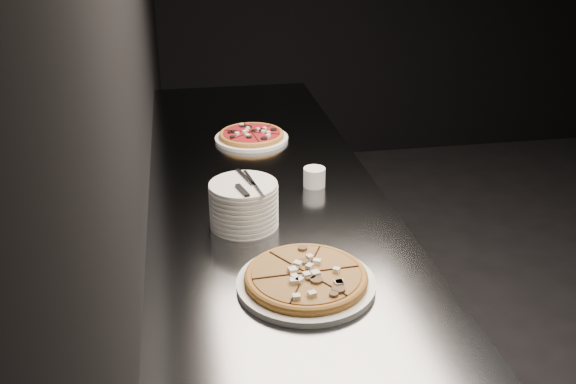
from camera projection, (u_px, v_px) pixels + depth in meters
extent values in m
cube|color=black|center=(133.00, 44.00, 1.83)|extent=(0.02, 5.00, 2.80)
cube|color=slate|center=(266.00, 307.00, 2.29)|extent=(0.70, 2.40, 0.90)
cube|color=slate|center=(264.00, 191.00, 2.09)|extent=(0.74, 2.44, 0.02)
cylinder|color=white|center=(306.00, 284.00, 1.56)|extent=(0.34, 0.34, 0.02)
cylinder|color=#BD8338|center=(306.00, 279.00, 1.56)|extent=(0.31, 0.31, 0.01)
torus|color=#BD8338|center=(306.00, 276.00, 1.55)|extent=(0.32, 0.32, 0.02)
cylinder|color=gold|center=(306.00, 275.00, 1.55)|extent=(0.28, 0.28, 0.01)
cylinder|color=white|center=(252.00, 138.00, 2.49)|extent=(0.28, 0.28, 0.01)
cylinder|color=#BD8338|center=(252.00, 136.00, 2.48)|extent=(0.32, 0.32, 0.01)
torus|color=#BD8338|center=(252.00, 134.00, 2.48)|extent=(0.33, 0.33, 0.02)
cylinder|color=#A51822|center=(251.00, 133.00, 2.48)|extent=(0.29, 0.29, 0.01)
cylinder|color=white|center=(244.00, 222.00, 1.85)|extent=(0.19, 0.19, 0.01)
cylinder|color=white|center=(244.00, 218.00, 1.85)|extent=(0.19, 0.19, 0.01)
cylinder|color=white|center=(244.00, 213.00, 1.84)|extent=(0.19, 0.19, 0.01)
cylinder|color=white|center=(244.00, 209.00, 1.83)|extent=(0.19, 0.19, 0.01)
cylinder|color=white|center=(244.00, 204.00, 1.83)|extent=(0.19, 0.19, 0.01)
cylinder|color=white|center=(244.00, 200.00, 1.82)|extent=(0.19, 0.19, 0.01)
cylinder|color=white|center=(243.00, 195.00, 1.82)|extent=(0.19, 0.19, 0.01)
cylinder|color=white|center=(243.00, 190.00, 1.81)|extent=(0.19, 0.19, 0.01)
cylinder|color=white|center=(243.00, 186.00, 1.80)|extent=(0.19, 0.19, 0.01)
cube|color=#ACADB3|center=(245.00, 177.00, 1.84)|extent=(0.05, 0.13, 0.00)
cube|color=black|center=(242.00, 190.00, 1.75)|extent=(0.03, 0.08, 0.01)
cube|color=#ACADB3|center=(254.00, 184.00, 1.80)|extent=(0.02, 0.19, 0.00)
cylinder|color=white|center=(314.00, 177.00, 2.09)|extent=(0.07, 0.07, 0.06)
cylinder|color=black|center=(314.00, 170.00, 2.08)|extent=(0.06, 0.06, 0.01)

